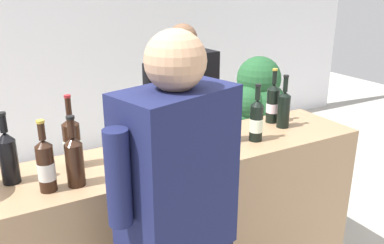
% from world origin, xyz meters
% --- Properties ---
extents(wall_back, '(8.00, 0.10, 2.80)m').
position_xyz_m(wall_back, '(0.00, 2.60, 1.40)').
color(wall_back, white).
rests_on(wall_back, ground_plane).
extents(counter, '(2.33, 0.50, 1.01)m').
position_xyz_m(counter, '(0.00, 0.00, 0.50)').
color(counter, '#9E7A56').
rests_on(counter, ground_plane).
extents(wine_bottle_0, '(0.08, 0.08, 0.34)m').
position_xyz_m(wine_bottle_0, '(0.09, 0.15, 1.13)').
color(wine_bottle_0, black).
rests_on(wine_bottle_0, counter).
extents(wine_bottle_1, '(0.08, 0.08, 0.32)m').
position_xyz_m(wine_bottle_1, '(-0.49, -0.11, 1.13)').
color(wine_bottle_1, black).
rests_on(wine_bottle_1, counter).
extents(wine_bottle_2, '(0.08, 0.08, 0.32)m').
position_xyz_m(wine_bottle_2, '(0.39, -0.01, 1.13)').
color(wine_bottle_2, black).
rests_on(wine_bottle_2, counter).
extents(wine_bottle_3, '(0.08, 0.08, 0.33)m').
position_xyz_m(wine_bottle_3, '(0.52, -0.07, 1.13)').
color(wine_bottle_3, black).
rests_on(wine_bottle_3, counter).
extents(wine_bottle_4, '(0.08, 0.08, 0.32)m').
position_xyz_m(wine_bottle_4, '(-0.07, -0.14, 1.13)').
color(wine_bottle_4, black).
rests_on(wine_bottle_4, counter).
extents(wine_bottle_5, '(0.08, 0.08, 0.33)m').
position_xyz_m(wine_bottle_5, '(-0.74, 0.05, 1.14)').
color(wine_bottle_5, black).
rests_on(wine_bottle_5, counter).
extents(wine_bottle_6, '(0.08, 0.08, 0.34)m').
position_xyz_m(wine_bottle_6, '(0.81, 0.13, 1.13)').
color(wine_bottle_6, black).
rests_on(wine_bottle_6, counter).
extents(wine_bottle_7, '(0.09, 0.09, 0.34)m').
position_xyz_m(wine_bottle_7, '(0.22, -0.00, 1.13)').
color(wine_bottle_7, black).
rests_on(wine_bottle_7, counter).
extents(wine_bottle_8, '(0.08, 0.08, 0.36)m').
position_xyz_m(wine_bottle_8, '(-0.46, 0.08, 1.13)').
color(wine_bottle_8, black).
rests_on(wine_bottle_8, counter).
extents(wine_bottle_9, '(0.07, 0.07, 0.32)m').
position_xyz_m(wine_bottle_9, '(-0.61, -0.11, 1.13)').
color(wine_bottle_9, black).
rests_on(wine_bottle_9, counter).
extents(wine_bottle_10, '(0.08, 0.08, 0.33)m').
position_xyz_m(wine_bottle_10, '(0.80, 0.02, 1.13)').
color(wine_bottle_10, black).
rests_on(wine_bottle_10, counter).
extents(wine_glass, '(0.07, 0.07, 0.20)m').
position_xyz_m(wine_glass, '(-0.15, -0.04, 1.14)').
color(wine_glass, silver).
rests_on(wine_glass, counter).
extents(person_server, '(0.59, 0.27, 1.60)m').
position_xyz_m(person_server, '(0.41, 0.59, 0.78)').
color(person_server, black).
rests_on(person_server, ground_plane).
extents(potted_shrub, '(0.57, 0.51, 1.20)m').
position_xyz_m(potted_shrub, '(1.51, 1.19, 0.72)').
color(potted_shrub, brown).
rests_on(potted_shrub, ground_plane).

